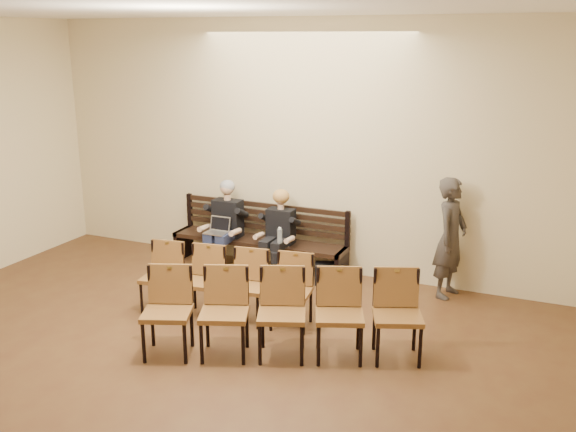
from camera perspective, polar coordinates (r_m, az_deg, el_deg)
name	(u,v)px	position (r m, az deg, el deg)	size (l,w,h in m)	color
room_walls	(102,131)	(5.20, -16.23, 7.27)	(8.02, 10.01, 3.51)	beige
bench	(259,254)	(9.23, -2.63, -3.41)	(2.60, 0.90, 0.45)	black
seated_man	(225,227)	(9.22, -5.65, -0.98)	(0.51, 0.70, 1.22)	black
seated_woman	(278,239)	(8.88, -0.90, -2.03)	(0.46, 0.64, 1.08)	black
laptop	(216,235)	(9.04, -6.43, -1.65)	(0.31, 0.24, 0.22)	#B9B9BD
water_bottle	(280,243)	(8.62, -0.74, -2.43)	(0.07, 0.07, 0.22)	silver
bag	(329,273)	(8.75, 3.66, -5.11)	(0.37, 0.26, 0.28)	black
passerby	(451,229)	(8.35, 14.31, -1.13)	(0.65, 0.43, 1.79)	#36302C
chair_row_front	(282,315)	(6.69, -0.57, -8.81)	(2.87, 0.51, 0.94)	brown
chair_row_back	(225,285)	(7.61, -5.66, -6.12)	(2.06, 0.46, 0.85)	brown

